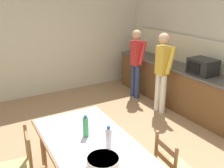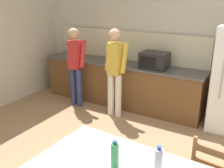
{
  "view_description": "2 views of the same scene",
  "coord_description": "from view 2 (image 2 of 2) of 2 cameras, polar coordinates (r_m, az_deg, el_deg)",
  "views": [
    {
      "loc": [
        2.81,
        -1.73,
        2.39
      ],
      "look_at": [
        -0.1,
        -0.01,
        1.19
      ],
      "focal_mm": 42.0,
      "sensor_mm": 36.0,
      "label": 1
    },
    {
      "loc": [
        1.26,
        -2.28,
        2.21
      ],
      "look_at": [
        -0.2,
        0.21,
        1.21
      ],
      "focal_mm": 42.0,
      "sensor_mm": 36.0,
      "label": 2
    }
  ],
  "objects": [
    {
      "name": "person_at_sink",
      "position": [
        5.27,
        -8.01,
        4.49
      ],
      "size": [
        0.4,
        0.28,
        1.59
      ],
      "rotation": [
        0.0,
        0.0,
        1.57
      ],
      "color": "navy",
      "rests_on": "ground"
    },
    {
      "name": "wall_back",
      "position": [
        5.16,
        16.1,
        9.93
      ],
      "size": [
        6.52,
        0.12,
        2.9
      ],
      "primitive_type": "cube",
      "color": "beige",
      "rests_on": "ground"
    },
    {
      "name": "bottle_near_centre",
      "position": [
        2.33,
        0.6,
        -15.27
      ],
      "size": [
        0.07,
        0.07,
        0.27
      ],
      "color": "green",
      "rests_on": "dining_table"
    },
    {
      "name": "microwave",
      "position": [
        4.95,
        9.21,
        5.14
      ],
      "size": [
        0.5,
        0.39,
        0.3
      ],
      "color": "black",
      "rests_on": "kitchen_counter"
    },
    {
      "name": "person_at_counter",
      "position": [
        4.75,
        0.62,
        3.4
      ],
      "size": [
        0.41,
        0.28,
        1.64
      ],
      "rotation": [
        0.0,
        0.0,
        1.57
      ],
      "color": "silver",
      "rests_on": "ground"
    },
    {
      "name": "kitchen_counter",
      "position": [
        5.42,
        1.9,
        0.13
      ],
      "size": [
        3.39,
        0.66,
        0.88
      ],
      "color": "brown",
      "rests_on": "ground"
    },
    {
      "name": "bottle_off_centre",
      "position": [
        2.29,
        10.04,
        -16.27
      ],
      "size": [
        0.07,
        0.07,
        0.27
      ],
      "color": "silver",
      "rests_on": "dining_table"
    },
    {
      "name": "counter_splashback",
      "position": [
        5.5,
        3.56,
        8.35
      ],
      "size": [
        3.35,
        0.03,
        0.6
      ],
      "primitive_type": "cube",
      "color": "beige",
      "rests_on": "kitchen_counter"
    }
  ]
}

